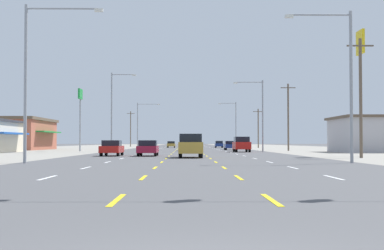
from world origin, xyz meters
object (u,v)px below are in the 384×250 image
object	(u,v)px
suv_center_turn_nearest	(190,145)
pole_sign_left_row_2	(80,104)
streetlight_right_row_0	(344,74)
streetlight_left_row_2	(140,122)
sedan_inner_left_near	(148,148)
sedan_far_right_farther	(230,145)
hatchback_center_turn_far	(186,146)
streetlight_left_row_1	(114,107)
streetlight_right_row_2	(234,122)
suv_far_right_midfar	(242,144)
sedan_far_left_mid	(112,148)
hatchback_far_right_farthest	(219,144)
pole_sign_right_row_1	(361,63)
streetlight_left_row_0	(34,70)
streetlight_right_row_1	(260,110)
sedan_inner_left_distant_a	(171,144)

from	to	relation	value
suv_center_turn_nearest	pole_sign_left_row_2	xyz separation A→B (m)	(-15.22, 30.30, 5.60)
streetlight_right_row_0	streetlight_left_row_2	distance (m)	79.32
sedan_inner_left_near	sedan_far_right_farther	size ratio (longest dim) A/B	1.00
hatchback_center_turn_far	streetlight_left_row_1	distance (m)	12.56
sedan_far_right_farther	streetlight_right_row_0	bearing A→B (deg)	-87.11
sedan_far_right_farther	streetlight_left_row_2	world-z (taller)	streetlight_left_row_2
hatchback_center_turn_far	streetlight_right_row_2	world-z (taller)	streetlight_right_row_2
streetlight_right_row_2	hatchback_center_turn_far	bearing A→B (deg)	-106.90
suv_far_right_midfar	pole_sign_left_row_2	world-z (taller)	pole_sign_left_row_2
sedan_inner_left_near	sedan_far_left_mid	bearing A→B (deg)	173.15
sedan_inner_left_near	suv_far_right_midfar	size ratio (longest dim) A/B	0.92
streetlight_right_row_0	suv_far_right_midfar	bearing A→B (deg)	94.22
suv_far_right_midfar	streetlight_right_row_0	world-z (taller)	streetlight_right_row_0
suv_center_turn_nearest	streetlight_left_row_2	size ratio (longest dim) A/B	0.52
sedan_far_left_mid	hatchback_center_turn_far	distance (m)	28.22
pole_sign_left_row_2	streetlight_right_row_2	xyz separation A→B (m)	(24.81, 35.08, -1.13)
sedan_far_right_farther	hatchback_far_right_farthest	size ratio (longest dim) A/B	1.15
pole_sign_right_row_1	streetlight_left_row_2	xyz separation A→B (m)	(-25.25, 62.13, -2.98)
sedan_inner_left_near	streetlight_left_row_0	distance (m)	18.38
sedan_far_left_mid	suv_far_right_midfar	xyz separation A→B (m)	(14.17, 19.12, 0.27)
hatchback_far_right_farthest	suv_center_turn_nearest	bearing A→B (deg)	-95.35
streetlight_right_row_0	streetlight_left_row_1	size ratio (longest dim) A/B	0.90
sedan_far_right_farther	streetlight_left_row_0	world-z (taller)	streetlight_left_row_0
sedan_far_left_mid	streetlight_left_row_2	xyz separation A→B (m)	(-2.50, 59.86, 4.75)
sedan_inner_left_near	pole_sign_left_row_2	size ratio (longest dim) A/B	0.51
streetlight_right_row_1	suv_center_turn_nearest	bearing A→B (deg)	-109.54
suv_center_turn_nearest	hatchback_far_right_farthest	bearing A→B (deg)	84.65
streetlight_left_row_0	streetlight_right_row_1	size ratio (longest dim) A/B	1.03
sedan_far_right_farther	pole_sign_left_row_2	xyz separation A→B (m)	(-22.03, -11.73, 5.87)
pole_sign_left_row_2	streetlight_right_row_0	size ratio (longest dim) A/B	0.92
sedan_inner_left_near	streetlight_left_row_1	size ratio (longest dim) A/B	0.42
streetlight_right_row_0	pole_sign_right_row_1	bearing A→B (deg)	68.22
hatchback_center_turn_far	hatchback_far_right_farthest	bearing A→B (deg)	80.14
hatchback_far_right_farthest	streetlight_left_row_0	distance (m)	88.34
hatchback_far_right_farthest	streetlight_left_row_1	world-z (taller)	streetlight_left_row_1
sedan_inner_left_distant_a	streetlight_right_row_0	xyz separation A→B (m)	(13.24, -88.52, 4.79)
streetlight_left_row_1	streetlight_left_row_2	distance (m)	38.47
pole_sign_right_row_1	streetlight_right_row_0	bearing A→B (deg)	-111.78
sedan_far_left_mid	suv_center_turn_nearest	bearing A→B (deg)	-36.96
streetlight_left_row_0	streetlight_right_row_1	bearing A→B (deg)	63.28
streetlight_right_row_0	suv_center_turn_nearest	bearing A→B (deg)	129.47
streetlight_right_row_1	streetlight_right_row_2	distance (m)	38.47
streetlight_left_row_1	streetlight_left_row_2	xyz separation A→B (m)	(0.24, 38.47, -0.50)
sedan_inner_left_distant_a	streetlight_left_row_0	xyz separation A→B (m)	(-6.09, -88.52, 5.05)
suv_center_turn_nearest	hatchback_center_turn_far	distance (m)	32.85
hatchback_far_right_farthest	pole_sign_left_row_2	world-z (taller)	pole_sign_left_row_2
suv_far_right_midfar	sedan_inner_left_near	bearing A→B (deg)	-118.87
suv_center_turn_nearest	streetlight_left_row_2	world-z (taller)	streetlight_left_row_2
pole_sign_right_row_1	suv_far_right_midfar	bearing A→B (deg)	111.86
hatchback_far_right_farthest	sedan_inner_left_distant_a	xyz separation A→B (m)	(-10.76, 1.95, -0.03)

